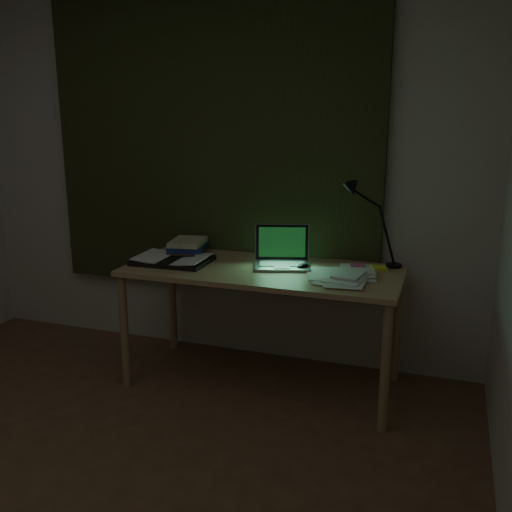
{
  "coord_description": "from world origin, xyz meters",
  "views": [
    {
      "loc": [
        1.47,
        -1.42,
        1.58
      ],
      "look_at": [
        0.48,
        1.46,
        0.82
      ],
      "focal_mm": 40.0,
      "sensor_mm": 36.0,
      "label": 1
    }
  ],
  "objects": [
    {
      "name": "curtain",
      "position": [
        0.0,
        1.96,
        1.45
      ],
      "size": [
        2.2,
        0.06,
        2.0
      ],
      "primitive_type": "cube",
      "color": "#2B2E17",
      "rests_on": "wall_back"
    },
    {
      "name": "sticky_yellow",
      "position": [
        1.12,
        1.77,
        0.73
      ],
      "size": [
        0.11,
        0.11,
        0.02
      ],
      "primitive_type": "cube",
      "rotation": [
        0.0,
        0.0,
        0.38
      ],
      "color": "#EEF734",
      "rests_on": "desk"
    },
    {
      "name": "open_textbook",
      "position": [
        -0.07,
        1.52,
        0.74
      ],
      "size": [
        0.44,
        0.32,
        0.04
      ],
      "primitive_type": null,
      "rotation": [
        0.0,
        0.0,
        0.02
      ],
      "color": "white",
      "rests_on": "desk"
    },
    {
      "name": "sticky_pink",
      "position": [
        0.99,
        1.77,
        0.73
      ],
      "size": [
        0.1,
        0.1,
        0.02
      ],
      "primitive_type": "cube",
      "rotation": [
        0.0,
        0.0,
        0.3
      ],
      "color": "#EA5B9D",
      "rests_on": "desk"
    },
    {
      "name": "mouse",
      "position": [
        0.7,
        1.63,
        0.74
      ],
      "size": [
        0.08,
        0.1,
        0.03
      ],
      "primitive_type": "ellipsoid",
      "rotation": [
        0.0,
        0.0,
        -0.34
      ],
      "color": "black",
      "rests_on": "desk"
    },
    {
      "name": "desk",
      "position": [
        0.48,
        1.58,
        0.36
      ],
      "size": [
        1.57,
        0.69,
        0.72
      ],
      "primitive_type": null,
      "color": "tan",
      "rests_on": "floor"
    },
    {
      "name": "book_stack",
      "position": [
        -0.07,
        1.74,
        0.77
      ],
      "size": [
        0.27,
        0.3,
        0.1
      ],
      "primitive_type": null,
      "rotation": [
        0.0,
        0.0,
        0.25
      ],
      "color": "white",
      "rests_on": "desk"
    },
    {
      "name": "laptop",
      "position": [
        0.58,
        1.63,
        0.83
      ],
      "size": [
        0.41,
        0.44,
        0.23
      ],
      "primitive_type": null,
      "rotation": [
        0.0,
        0.0,
        0.29
      ],
      "color": "#A4A4A9",
      "rests_on": "desk"
    },
    {
      "name": "loose_papers",
      "position": [
        0.93,
        1.56,
        0.73
      ],
      "size": [
        0.36,
        0.38,
        0.02
      ],
      "primitive_type": null,
      "rotation": [
        0.0,
        0.0,
        0.12
      ],
      "color": "silver",
      "rests_on": "desk"
    },
    {
      "name": "desk_lamp",
      "position": [
        1.19,
        1.85,
        0.96
      ],
      "size": [
        0.38,
        0.32,
        0.49
      ],
      "primitive_type": null,
      "rotation": [
        0.0,
        0.0,
        0.24
      ],
      "color": "black",
      "rests_on": "desk"
    },
    {
      "name": "wall_back",
      "position": [
        0.0,
        2.0,
        1.25
      ],
      "size": [
        3.5,
        0.0,
        2.5
      ],
      "primitive_type": "cube",
      "color": "silver",
      "rests_on": "ground"
    }
  ]
}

